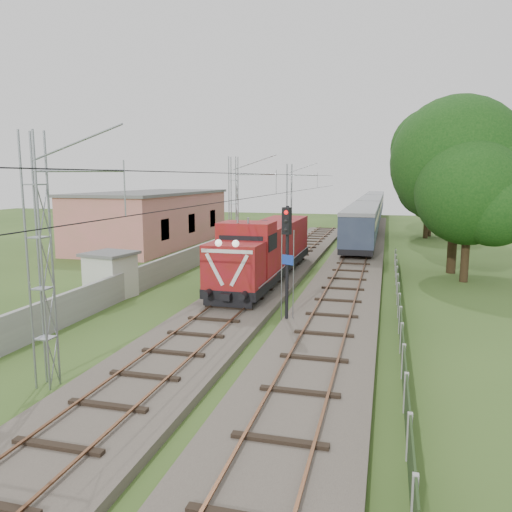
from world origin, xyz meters
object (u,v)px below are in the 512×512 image
(locomotive, at_px, (266,249))
(coach_rake, at_px, (370,208))
(relay_hut, at_px, (111,275))
(signal_post, at_px, (287,244))

(locomotive, relative_size, coach_rake, 0.26)
(coach_rake, xyz_separation_m, relay_hut, (-12.40, -45.92, -1.10))
(signal_post, bearing_deg, relay_hut, 165.17)
(coach_rake, distance_m, signal_post, 48.75)
(locomotive, distance_m, coach_rake, 40.21)
(locomotive, bearing_deg, coach_rake, 82.86)
(signal_post, distance_m, relay_hut, 11.10)
(locomotive, distance_m, signal_post, 9.44)
(locomotive, bearing_deg, signal_post, -70.75)
(locomotive, xyz_separation_m, signal_post, (3.07, -8.79, 1.55))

